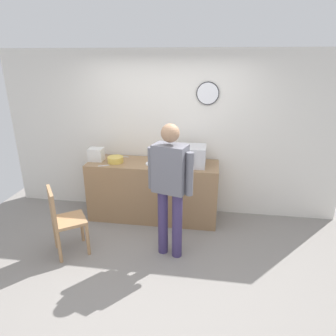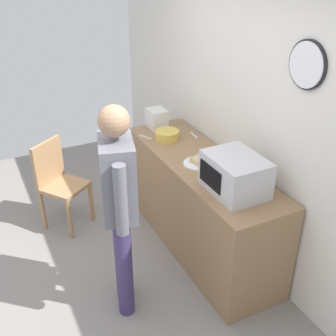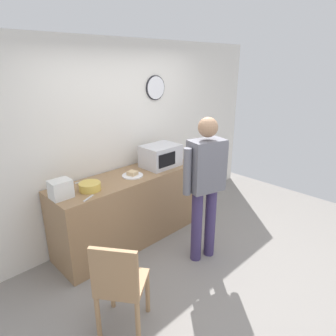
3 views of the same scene
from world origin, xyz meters
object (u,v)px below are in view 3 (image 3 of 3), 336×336
(toaster, at_px, (61,189))
(fork_utensil, at_px, (82,182))
(spoon_utensil, at_px, (89,198))
(wooden_chair, at_px, (120,284))
(person_standing, at_px, (206,180))
(salad_bowl, at_px, (90,186))
(microwave, at_px, (161,156))
(sandwich_plate, at_px, (133,175))

(toaster, relative_size, fork_utensil, 1.29)
(spoon_utensil, distance_m, wooden_chair, 1.01)
(spoon_utensil, relative_size, person_standing, 0.10)
(wooden_chair, bearing_deg, salad_bowl, 69.88)
(fork_utensil, xyz_separation_m, wooden_chair, (-0.44, -1.35, -0.42))
(person_standing, bearing_deg, salad_bowl, 138.15)
(toaster, bearing_deg, wooden_chair, -93.52)
(microwave, distance_m, person_standing, 0.93)
(sandwich_plate, height_order, wooden_chair, sandwich_plate)
(salad_bowl, xyz_separation_m, wooden_chair, (-0.39, -1.06, -0.46))
(toaster, height_order, person_standing, person_standing)
(fork_utensil, bearing_deg, person_standing, -51.30)
(microwave, distance_m, fork_utensil, 1.12)
(sandwich_plate, distance_m, fork_utensil, 0.63)
(salad_bowl, distance_m, spoon_utensil, 0.22)
(microwave, bearing_deg, person_standing, -99.41)
(salad_bowl, distance_m, fork_utensil, 0.29)
(sandwich_plate, bearing_deg, toaster, 178.07)
(sandwich_plate, bearing_deg, salad_bowl, -179.31)
(microwave, distance_m, spoon_utensil, 1.28)
(toaster, distance_m, person_standing, 1.59)
(sandwich_plate, bearing_deg, wooden_chair, -133.14)
(toaster, xyz_separation_m, spoon_utensil, (0.20, -0.22, -0.10))
(sandwich_plate, bearing_deg, fork_utensil, 153.96)
(spoon_utensil, bearing_deg, person_standing, -32.22)
(salad_bowl, xyz_separation_m, fork_utensil, (0.05, 0.28, -0.04))
(salad_bowl, bearing_deg, fork_utensil, 79.89)
(salad_bowl, xyz_separation_m, spoon_utensil, (-0.13, -0.18, -0.04))
(microwave, height_order, salad_bowl, microwave)
(salad_bowl, height_order, fork_utensil, salad_bowl)
(toaster, distance_m, wooden_chair, 1.22)
(sandwich_plate, xyz_separation_m, salad_bowl, (-0.61, -0.01, 0.03))
(salad_bowl, bearing_deg, spoon_utensil, -125.15)
(sandwich_plate, distance_m, wooden_chair, 1.53)
(fork_utensil, height_order, spoon_utensil, same)
(salad_bowl, relative_size, toaster, 1.11)
(person_standing, bearing_deg, spoon_utensil, 147.78)
(toaster, bearing_deg, sandwich_plate, -1.93)
(fork_utensil, bearing_deg, salad_bowl, -100.11)
(fork_utensil, relative_size, spoon_utensil, 1.00)
(spoon_utensil, xyz_separation_m, person_standing, (1.11, -0.70, 0.09))
(sandwich_plate, xyz_separation_m, toaster, (-0.94, 0.03, 0.08))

